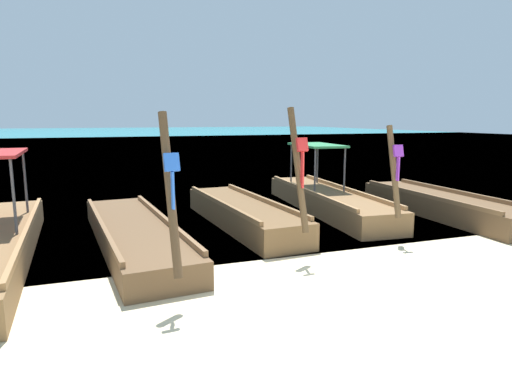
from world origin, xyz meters
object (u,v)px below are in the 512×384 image
object	(u,v)px
longtail_boat_red_ribbon	(243,214)
longtail_boat_violet_ribbon	(327,199)
longtail_boat_blue_ribbon	(134,234)
longtail_boat_green_ribbon	(442,205)

from	to	relation	value
longtail_boat_red_ribbon	longtail_boat_violet_ribbon	size ratio (longest dim) A/B	0.86
longtail_boat_blue_ribbon	longtail_boat_violet_ribbon	bearing A→B (deg)	18.27
longtail_boat_blue_ribbon	longtail_boat_green_ribbon	size ratio (longest dim) A/B	1.12
longtail_boat_red_ribbon	longtail_boat_green_ribbon	world-z (taller)	longtail_boat_red_ribbon
longtail_boat_blue_ribbon	longtail_boat_violet_ribbon	world-z (taller)	longtail_boat_blue_ribbon
longtail_boat_red_ribbon	longtail_boat_violet_ribbon	distance (m)	2.89
longtail_boat_red_ribbon	longtail_boat_violet_ribbon	bearing A→B (deg)	17.72
longtail_boat_red_ribbon	longtail_boat_blue_ribbon	bearing A→B (deg)	-161.15
longtail_boat_blue_ribbon	longtail_boat_violet_ribbon	size ratio (longest dim) A/B	0.97
longtail_boat_blue_ribbon	longtail_boat_red_ribbon	bearing A→B (deg)	18.85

